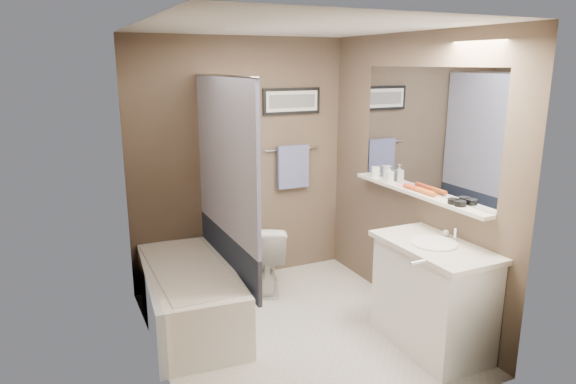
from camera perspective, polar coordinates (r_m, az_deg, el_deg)
name	(u,v)px	position (r m, az deg, el deg)	size (l,w,h in m)	color
ground	(296,331)	(4.39, 0.87, -15.17)	(2.50, 2.50, 0.00)	silver
ceiling	(297,29)	(3.83, 1.00, 17.61)	(2.20, 2.50, 0.04)	silver
wall_back	(241,163)	(5.05, -5.24, 3.25)	(2.20, 0.04, 2.40)	brown
wall_front	(393,238)	(2.93, 11.61, -5.00)	(2.20, 0.04, 2.40)	brown
wall_left	(154,206)	(3.61, -14.64, -1.54)	(0.04, 2.50, 2.40)	brown
wall_right	(409,177)	(4.51, 13.35, 1.62)	(0.04, 2.50, 2.40)	brown
tile_surround	(142,215)	(4.14, -15.95, -2.52)	(0.02, 1.55, 2.00)	beige
curtain_rod	(223,76)	(4.14, -7.27, 12.67)	(0.02, 0.02, 1.55)	silver
curtain_upper	(225,158)	(4.21, -6.99, 3.79)	(0.03, 1.45, 1.28)	silver
curtain_lower	(228,253)	(4.43, -6.68, -6.71)	(0.03, 1.45, 0.36)	#222B3F
mirror	(425,130)	(4.33, 15.00, 6.66)	(0.02, 1.60, 1.00)	silver
shelf	(416,193)	(4.39, 14.02, -0.09)	(0.12, 1.60, 0.03)	silver
towel_bar	(292,149)	(5.23, 0.48, 4.80)	(0.02, 0.02, 0.60)	silver
towel	(293,167)	(5.24, 0.57, 2.83)	(0.34, 0.05, 0.44)	#94A0D7
art_frame	(292,101)	(5.19, 0.41, 10.07)	(0.62, 0.03, 0.26)	black
art_mat	(292,101)	(5.18, 0.48, 10.06)	(0.56, 0.00, 0.20)	white
art_image	(292,101)	(5.17, 0.49, 10.05)	(0.50, 0.00, 0.13)	#595959
door	(467,257)	(3.34, 19.23, -6.81)	(0.80, 0.02, 2.00)	silver
door_handle	(418,262)	(3.16, 14.23, -7.60)	(0.02, 0.02, 0.10)	silver
bathtub	(190,296)	(4.46, -10.88, -11.30)	(0.70, 1.50, 0.50)	white
tub_rim	(188,268)	(4.36, -11.03, -8.33)	(0.56, 1.36, 0.02)	white
toilet	(266,256)	(5.00, -2.48, -7.13)	(0.37, 0.66, 0.67)	white
vanity	(432,298)	(4.16, 15.73, -11.28)	(0.50, 0.90, 0.80)	white
countertop	(435,247)	(3.99, 16.03, -5.85)	(0.54, 0.96, 0.04)	silver
sink_basin	(434,243)	(3.98, 15.94, -5.50)	(0.34, 0.34, 0.01)	white
faucet_spout	(455,234)	(4.10, 18.11, -4.48)	(0.02, 0.02, 0.10)	white
faucet_knob	(446,233)	(4.17, 17.15, -4.36)	(0.05, 0.05, 0.05)	silver
candle_bowl_near	(460,203)	(4.02, 18.57, -1.21)	(0.09, 0.09, 0.04)	black
candle_bowl_far	(454,201)	(4.07, 17.92, -0.98)	(0.09, 0.09, 0.04)	black
hair_brush_front	(426,192)	(4.29, 15.06, 0.03)	(0.04, 0.04, 0.22)	#D1591D
hair_brush_back	(414,188)	(4.41, 13.80, 0.46)	(0.04, 0.04, 0.22)	#C8401C
pink_comb	(403,186)	(4.52, 12.67, 0.63)	(0.03, 0.16, 0.01)	pink
glass_jar	(376,172)	(4.83, 9.71, 2.20)	(0.08, 0.08, 0.10)	white
soap_bottle	(389,174)	(4.67, 11.15, 2.01)	(0.07, 0.07, 0.15)	#999999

